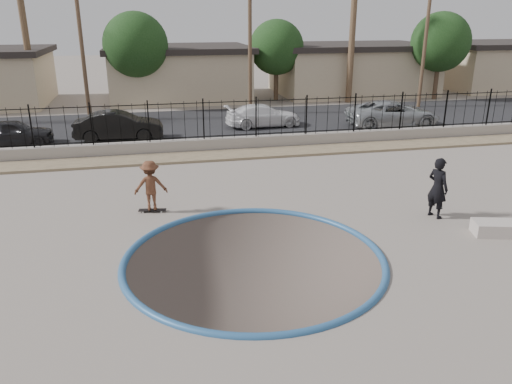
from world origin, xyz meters
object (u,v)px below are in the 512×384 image
Objects in this scene: skater at (151,188)px; car_d at (393,114)px; videographer at (438,188)px; concrete_ledge at (501,228)px; car_a at (13,132)px; car_b at (119,126)px; car_c at (263,116)px; skateboard at (152,210)px.

skater is 0.31× the size of car_d.
car_d is (4.91, 12.73, -0.21)m from videographer.
car_a is (-16.51, 14.42, 0.46)m from concrete_ledge.
car_c is at bearing -76.06° from car_b.
car_d is at bearing 46.51° from skateboard.
skateboard is at bearing -44.40° from skater.
concrete_ledge is 16.41m from car_c.
car_d reaches higher than car_a.
car_c is 0.82× the size of car_d.
skateboard is at bearing -150.32° from car_a.
skater reaches higher than car_c.
car_a is at bearing 92.79° from car_c.
car_c is (-3.51, 16.02, 0.46)m from concrete_ledge.
car_a is 20.25m from car_d.
skateboard is at bearing 129.42° from car_d.
videographer reaches higher than car_d.
videographer is (8.86, -2.33, 0.16)m from skater.
car_a is 13.09m from car_c.
car_b reaches higher than concrete_ledge.
car_b is at bearing -92.27° from car_a.
car_a is 0.86× the size of car_c.
skater is 0.37× the size of car_b.
car_c is 7.43m from car_d.
videographer reaches higher than car_c.
skater is at bearing 53.71° from videographer.
car_c is (-2.35, 14.33, -0.32)m from videographer.
car_a is at bearing 92.35° from car_d.
car_b is 8.10m from car_c.
car_d is (15.20, 0.00, 0.00)m from car_b.
car_a reaches higher than concrete_ledge.
concrete_ledge is 0.36× the size of car_b.
car_a is 0.84× the size of car_b.
car_c is (13.00, 1.60, -0.01)m from car_a.
car_b is at bearing 92.35° from car_d.
car_b is (-10.29, 12.73, -0.22)m from videographer.
concrete_ledge is at bearing -133.41° from car_a.
car_a is at bearing 131.39° from skateboard.
skateboard is 0.57× the size of concrete_ledge.
car_c is (6.51, 12.00, -0.16)m from skater.
car_b is 15.20m from car_d.
car_d is at bearing -142.33° from skater.
car_c is at bearing 79.91° from car_d.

